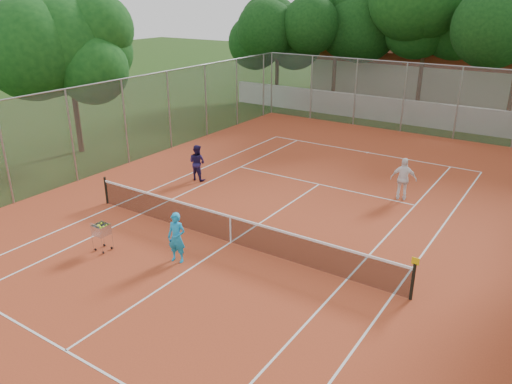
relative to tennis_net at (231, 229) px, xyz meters
The scene contains 12 objects.
ground 0.51m from the tennis_net, ahead, with size 120.00×120.00×0.00m, color #1B360E.
court_pad 0.50m from the tennis_net, ahead, with size 18.00×34.00×0.02m, color #AC4221.
court_lines 0.49m from the tennis_net, ahead, with size 10.98×23.78×0.01m, color white.
tennis_net is the anchor object (origin of this frame).
perimeter_fence 1.49m from the tennis_net, ahead, with size 18.00×34.00×4.00m, color slate.
boundary_wall 19.00m from the tennis_net, 90.00° to the left, with size 26.00×0.30×1.50m, color silver.
clubhouse 29.12m from the tennis_net, 93.95° to the left, with size 16.40×9.00×4.40m, color beige.
tropical_trees 22.45m from the tennis_net, 90.00° to the left, with size 29.00×19.00×10.00m, color black.
player_near 1.99m from the tennis_net, 108.52° to the right, with size 0.58×0.38×1.58m, color #1A9CDD.
player_far_left 6.18m from the tennis_net, 139.63° to the left, with size 0.77×0.60×1.58m, color #22194D.
player_far_right 7.57m from the tennis_net, 62.75° to the left, with size 1.00×0.42×1.70m, color white.
ball_hopper 4.05m from the tennis_net, 138.90° to the right, with size 0.47×0.47×0.98m, color silver.
Camera 1 is at (8.72, -11.70, 7.62)m, focal length 35.00 mm.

